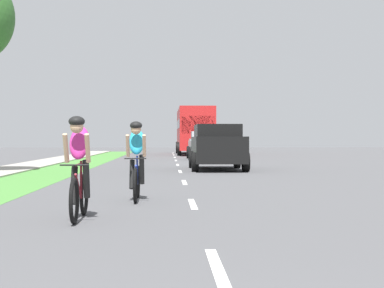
{
  "coord_description": "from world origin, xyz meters",
  "views": [
    {
      "loc": [
        -0.48,
        -1.44,
        1.25
      ],
      "look_at": [
        0.5,
        22.52,
        1.02
      ],
      "focal_mm": 56.58,
      "sensor_mm": 36.0,
      "label": 1
    }
  ],
  "objects_px": {
    "cyclist_trailing": "(137,160)",
    "pickup_silver": "(206,145)",
    "cyclist_lead": "(79,167)",
    "suv_black": "(217,146)",
    "bus_red": "(194,129)"
  },
  "relations": [
    {
      "from": "cyclist_trailing",
      "to": "pickup_silver",
      "type": "relative_size",
      "value": 0.34
    },
    {
      "from": "cyclist_trailing",
      "to": "cyclist_lead",
      "type": "bearing_deg",
      "value": -104.67
    },
    {
      "from": "pickup_silver",
      "to": "suv_black",
      "type": "bearing_deg",
      "value": -91.57
    },
    {
      "from": "cyclist_lead",
      "to": "bus_red",
      "type": "bearing_deg",
      "value": 84.78
    },
    {
      "from": "cyclist_trailing",
      "to": "bus_red",
      "type": "distance_m",
      "value": 35.04
    },
    {
      "from": "suv_black",
      "to": "cyclist_trailing",
      "type": "bearing_deg",
      "value": -102.36
    },
    {
      "from": "cyclist_trailing",
      "to": "suv_black",
      "type": "relative_size",
      "value": 0.37
    },
    {
      "from": "cyclist_lead",
      "to": "pickup_silver",
      "type": "bearing_deg",
      "value": 82.1
    },
    {
      "from": "cyclist_trailing",
      "to": "suv_black",
      "type": "distance_m",
      "value": 12.14
    },
    {
      "from": "suv_black",
      "to": "bus_red",
      "type": "distance_m",
      "value": 23.09
    },
    {
      "from": "pickup_silver",
      "to": "bus_red",
      "type": "bearing_deg",
      "value": 91.04
    },
    {
      "from": "cyclist_lead",
      "to": "suv_black",
      "type": "xyz_separation_m",
      "value": [
        3.33,
        14.66,
        0.14
      ]
    },
    {
      "from": "cyclist_lead",
      "to": "cyclist_trailing",
      "type": "xyz_separation_m",
      "value": [
        0.73,
        2.81,
        0.0
      ]
    },
    {
      "from": "cyclist_lead",
      "to": "suv_black",
      "type": "distance_m",
      "value": 15.04
    },
    {
      "from": "pickup_silver",
      "to": "bus_red",
      "type": "xyz_separation_m",
      "value": [
        -0.21,
        11.39,
        1.15
      ]
    }
  ]
}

